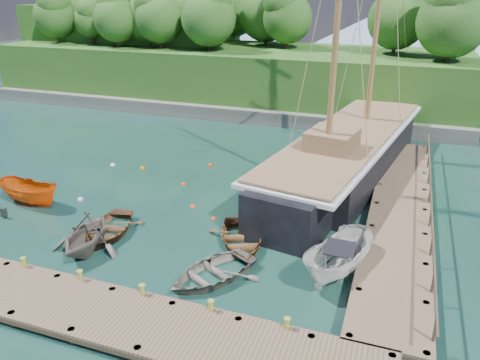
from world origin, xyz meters
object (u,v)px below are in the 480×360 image
(rowboat_0, at_px, (109,234))
(rowboat_2, at_px, (241,244))
(cabin_boat_white, at_px, (338,275))
(schooner, at_px, (347,157))
(rowboat_1, at_px, (88,250))
(motorboat_orange, at_px, (32,204))
(rowboat_3, at_px, (212,279))

(rowboat_0, distance_m, rowboat_2, 7.04)
(cabin_boat_white, bearing_deg, rowboat_2, -172.17)
(schooner, bearing_deg, rowboat_2, -97.69)
(rowboat_1, relative_size, rowboat_2, 0.92)
(rowboat_1, height_order, motorboat_orange, rowboat_1)
(rowboat_3, xyz_separation_m, schooner, (3.84, 14.86, 1.24))
(rowboat_0, height_order, rowboat_2, rowboat_2)
(rowboat_3, distance_m, schooner, 15.40)
(schooner, bearing_deg, rowboat_0, -119.28)
(rowboat_2, xyz_separation_m, cabin_boat_white, (5.07, -1.13, 0.00))
(rowboat_1, distance_m, motorboat_orange, 7.28)
(rowboat_2, relative_size, rowboat_3, 0.99)
(rowboat_2, bearing_deg, cabin_boat_white, -39.24)
(rowboat_0, xyz_separation_m, rowboat_2, (6.90, 1.42, 0.00))
(motorboat_orange, relative_size, cabin_boat_white, 0.87)
(schooner, bearing_deg, rowboat_1, -116.09)
(cabin_boat_white, distance_m, schooner, 12.84)
(rowboat_1, xyz_separation_m, cabin_boat_white, (12.02, 1.96, 0.00))
(rowboat_0, height_order, cabin_boat_white, cabin_boat_white)
(rowboat_3, relative_size, motorboat_orange, 1.01)
(cabin_boat_white, bearing_deg, rowboat_0, -158.22)
(rowboat_0, height_order, motorboat_orange, motorboat_orange)
(rowboat_2, height_order, cabin_boat_white, cabin_boat_white)
(rowboat_2, relative_size, motorboat_orange, 1.00)
(rowboat_3, xyz_separation_m, motorboat_orange, (-13.23, 3.51, 0.00))
(rowboat_2, relative_size, schooner, 0.15)
(rowboat_0, height_order, schooner, schooner)
(rowboat_0, height_order, rowboat_3, rowboat_3)
(rowboat_0, height_order, rowboat_1, rowboat_1)
(rowboat_0, xyz_separation_m, cabin_boat_white, (11.97, 0.29, 0.00))
(rowboat_1, height_order, rowboat_3, rowboat_1)
(rowboat_0, distance_m, rowboat_1, 1.66)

